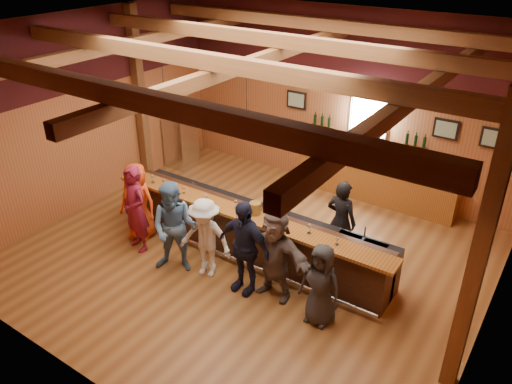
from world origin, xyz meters
TOP-DOWN VIEW (x-y plane):
  - room at (0.00, 0.06)m, footprint 9.04×9.00m
  - bar_counter at (0.02, 0.15)m, footprint 6.30×1.07m
  - back_bar_cabinet at (1.20, 3.72)m, footprint 4.00×0.52m
  - window at (0.80, 3.95)m, footprint 0.95×0.09m
  - framed_pictures at (1.67, 3.94)m, footprint 5.35×0.05m
  - wine_shelves at (0.80, 3.88)m, footprint 3.00×0.18m
  - pendant_lights at (0.00, 0.00)m, footprint 4.24×0.24m
  - stainless_fridge at (-4.10, 2.60)m, footprint 0.70×0.70m
  - customer_orange at (-2.37, -0.70)m, footprint 0.94×0.72m
  - customer_redvest at (-2.06, -1.06)m, footprint 0.77×0.60m
  - customer_denim at (-0.90, -1.16)m, footprint 1.13×1.02m
  - customer_white at (-0.31, -0.96)m, footprint 1.16×0.81m
  - customer_navy at (0.57, -0.93)m, footprint 1.11×0.50m
  - customer_brown at (1.12, -0.76)m, footprint 1.67×0.60m
  - customer_dark at (2.12, -0.92)m, footprint 0.75×0.49m
  - bartender at (1.59, 0.95)m, footprint 0.67×0.47m
  - ice_bucket at (0.24, -0.08)m, footprint 0.22×0.22m
  - bottle_a at (0.54, -0.02)m, footprint 0.07×0.07m
  - bottle_b at (0.77, -0.02)m, footprint 0.08×0.08m
  - glass_a at (-2.37, -0.21)m, footprint 0.09×0.09m
  - glass_b at (-2.06, -0.20)m, footprint 0.08×0.08m
  - glass_c at (-1.48, -0.21)m, footprint 0.07×0.07m
  - glass_d at (-0.82, -0.28)m, footprint 0.08×0.08m
  - glass_e at (-0.21, -0.10)m, footprint 0.08×0.08m
  - glass_f at (0.70, -0.28)m, footprint 0.08×0.08m
  - glass_g at (1.44, -0.11)m, footprint 0.09×0.09m
  - glass_h at (2.03, -0.17)m, footprint 0.07×0.07m

SIDE VIEW (x-z plane):
  - back_bar_cabinet at x=1.20m, z-range 0.00..0.95m
  - bar_counter at x=0.02m, z-range -0.03..1.08m
  - customer_dark at x=2.12m, z-range 0.00..1.52m
  - customer_white at x=-0.31m, z-range 0.00..1.64m
  - customer_orange at x=-2.37m, z-range 0.00..1.73m
  - bartender at x=1.59m, z-range 0.00..1.76m
  - customer_brown at x=1.12m, z-range 0.00..1.78m
  - stainless_fridge at x=-4.10m, z-range 0.00..1.80m
  - customer_navy at x=0.57m, z-range 0.00..1.86m
  - customer_redvest at x=-2.06m, z-range 0.00..1.88m
  - customer_denim at x=-0.90m, z-range 0.00..1.89m
  - glass_h at x=2.03m, z-range 1.14..1.31m
  - glass_c at x=-1.48m, z-range 1.14..1.31m
  - ice_bucket at x=0.24m, z-range 1.11..1.35m
  - glass_b at x=-2.06m, z-range 1.15..1.32m
  - bottle_a at x=0.54m, z-range 1.07..1.40m
  - glass_f at x=0.70m, z-range 1.15..1.32m
  - glass_e at x=-0.21m, z-range 1.15..1.33m
  - glass_d at x=-0.82m, z-range 1.15..1.34m
  - bottle_b at x=0.77m, z-range 1.07..1.43m
  - glass_g at x=1.44m, z-range 1.15..1.35m
  - glass_a at x=-2.37m, z-range 1.15..1.35m
  - wine_shelves at x=0.80m, z-range 1.47..1.77m
  - window at x=0.80m, z-range 1.57..2.52m
  - framed_pictures at x=1.67m, z-range 1.88..2.33m
  - pendant_lights at x=0.00m, z-range 2.02..3.39m
  - room at x=0.00m, z-range 0.95..5.47m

